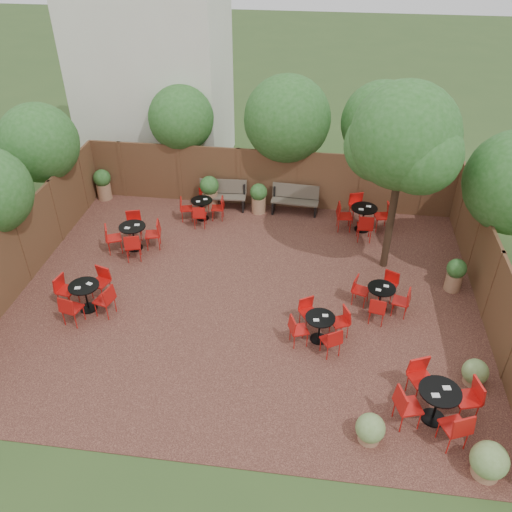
# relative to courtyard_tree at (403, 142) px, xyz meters

# --- Properties ---
(ground) EXTENTS (80.00, 80.00, 0.00)m
(ground) POSITION_rel_courtyard_tree_xyz_m (-3.65, -1.94, -3.73)
(ground) COLOR #354F23
(ground) RESTS_ON ground
(courtyard_paving) EXTENTS (12.00, 10.00, 0.02)m
(courtyard_paving) POSITION_rel_courtyard_tree_xyz_m (-3.65, -1.94, -3.72)
(courtyard_paving) COLOR #331915
(courtyard_paving) RESTS_ON ground
(fence_back) EXTENTS (12.00, 0.08, 2.00)m
(fence_back) POSITION_rel_courtyard_tree_xyz_m (-3.65, 3.06, -2.73)
(fence_back) COLOR #55311F
(fence_back) RESTS_ON ground
(fence_left) EXTENTS (0.08, 10.00, 2.00)m
(fence_left) POSITION_rel_courtyard_tree_xyz_m (-9.65, -1.94, -2.73)
(fence_left) COLOR #55311F
(fence_left) RESTS_ON ground
(fence_right) EXTENTS (0.08, 10.00, 2.00)m
(fence_right) POSITION_rel_courtyard_tree_xyz_m (2.35, -1.94, -2.73)
(fence_right) COLOR #55311F
(fence_right) RESTS_ON ground
(neighbour_building) EXTENTS (5.00, 4.00, 8.00)m
(neighbour_building) POSITION_rel_courtyard_tree_xyz_m (-8.15, 6.06, 0.27)
(neighbour_building) COLOR silver
(neighbour_building) RESTS_ON ground
(overhang_foliage) EXTENTS (15.70, 10.60, 2.78)m
(overhang_foliage) POSITION_rel_courtyard_tree_xyz_m (-4.06, 1.43, -0.99)
(overhang_foliage) COLOR #24571C
(overhang_foliage) RESTS_ON ground
(courtyard_tree) EXTENTS (2.83, 2.73, 5.22)m
(courtyard_tree) POSITION_rel_courtyard_tree_xyz_m (0.00, 0.00, 0.00)
(courtyard_tree) COLOR black
(courtyard_tree) RESTS_ON courtyard_paving
(park_bench_left) EXTENTS (1.58, 0.59, 0.96)m
(park_bench_left) POSITION_rel_courtyard_tree_xyz_m (-5.14, 2.69, -3.22)
(park_bench_left) COLOR brown
(park_bench_left) RESTS_ON courtyard_paving
(park_bench_right) EXTENTS (1.56, 0.60, 0.95)m
(park_bench_right) POSITION_rel_courtyard_tree_xyz_m (-2.73, 2.69, -3.22)
(park_bench_right) COLOR brown
(park_bench_right) RESTS_ON courtyard_paving
(bistro_tables) EXTENTS (9.89, 8.83, 0.94)m
(bistro_tables) POSITION_rel_courtyard_tree_xyz_m (-3.05, -1.53, -3.27)
(bistro_tables) COLOR black
(bistro_tables) RESTS_ON courtyard_paving
(planters) EXTENTS (11.60, 4.18, 1.14)m
(planters) POSITION_rel_courtyard_tree_xyz_m (-4.84, 2.00, -3.14)
(planters) COLOR #956A4A
(planters) RESTS_ON courtyard_paving
(low_shrubs) EXTENTS (2.85, 2.86, 0.74)m
(low_shrubs) POSITION_rel_courtyard_tree_xyz_m (0.92, -5.72, -3.39)
(low_shrubs) COLOR #956A4A
(low_shrubs) RESTS_ON courtyard_paving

